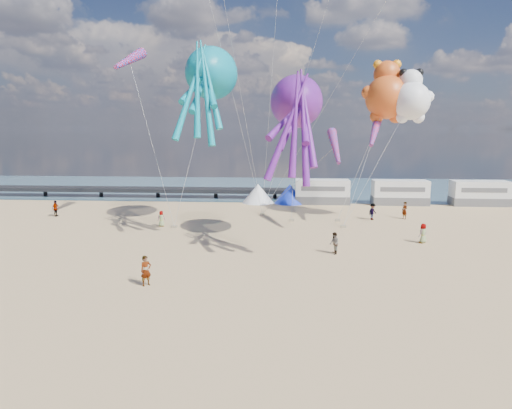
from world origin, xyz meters
The scene contains 27 objects.
ground centered at (0.00, 0.00, 0.00)m, with size 120.00×120.00×0.00m, color tan.
water centered at (0.00, 55.00, 0.02)m, with size 120.00×120.00×0.00m, color #3A5D6F.
pier centered at (-28.00, 44.00, 1.00)m, with size 60.00×3.00×0.50m, color black.
motorhome_0 centered at (6.00, 40.00, 1.50)m, with size 6.60×2.50×3.00m, color silver.
motorhome_1 centered at (15.50, 40.00, 1.50)m, with size 6.60×2.50×3.00m, color silver.
motorhome_2 centered at (25.00, 40.00, 1.50)m, with size 6.60×2.50×3.00m, color silver.
tent_white centered at (-2.00, 40.00, 1.20)m, with size 4.00×4.00×2.40m, color white.
tent_blue centered at (2.00, 40.00, 1.20)m, with size 4.00×4.00×2.40m, color #1933CC.
standing_person centered at (-6.53, 8.79, 0.91)m, with size 0.66×0.44×1.82m, color tan.
beachgoer_0 centered at (12.81, 20.44, 0.81)m, with size 0.59×0.39×1.62m, color #7F6659.
beachgoer_1 centered at (5.27, 16.58, 0.82)m, with size 0.80×0.52×1.64m, color #7F6659.
beachgoer_2 centered at (10.43, 29.87, 0.86)m, with size 0.83×0.65×1.71m, color #7F6659.
beachgoer_3 centered at (-22.88, 29.44, 0.85)m, with size 1.10×0.63×1.70m, color #7F6659.
beachgoer_5 centered at (13.81, 30.63, 0.90)m, with size 1.66×0.53×1.79m, color #7F6659.
beachgoer_6 centered at (-10.22, 25.21, 0.76)m, with size 0.55×0.36×1.52m, color #7F6659.
sandbag_a centered at (-8.87, 24.71, 0.11)m, with size 0.50×0.35×0.22m, color gray.
sandbag_b centered at (2.17, 28.66, 0.11)m, with size 0.50×0.35×0.22m, color gray.
sandbag_c centered at (7.05, 25.94, 0.11)m, with size 0.50×0.35×0.22m, color gray.
sandbag_d centered at (6.82, 28.95, 0.11)m, with size 0.50×0.35×0.22m, color gray.
sandbag_e centered at (-0.97, 31.73, 0.11)m, with size 0.50×0.35×0.22m, color gray.
kite_octopus_teal centered at (-5.33, 26.14, 14.23)m, with size 4.21×9.82×11.22m, color #0A8DA2, non-canonical shape.
kite_octopus_purple centered at (2.37, 20.19, 11.31)m, with size 3.93×9.17×10.48m, color #641B88, non-canonical shape.
kite_panda centered at (13.34, 28.55, 11.82)m, with size 4.31×4.06×6.08m, color white, non-canonical shape.
kite_teddy_orange centered at (11.29, 29.60, 12.23)m, with size 5.11×4.81×7.21m, color #DB561C, non-canonical shape.
windsock_left centered at (-13.48, 27.55, 15.71)m, with size 1.10×6.22×6.22m, color red, non-canonical shape.
windsock_mid centered at (10.03, 28.24, 9.11)m, with size 1.00×6.55×6.55m, color red, non-canonical shape.
windsock_right centered at (5.93, 24.68, 7.63)m, with size 0.90×5.45×5.45m, color red, non-canonical shape.
Camera 1 is at (1.85, -16.61, 9.18)m, focal length 32.00 mm.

